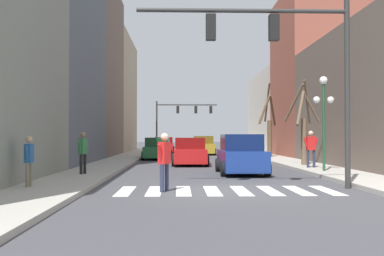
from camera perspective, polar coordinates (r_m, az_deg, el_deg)
name	(u,v)px	position (r m, az deg, el deg)	size (l,w,h in m)	color
ground_plane	(227,192)	(13.94, 4.53, -8.06)	(240.00, 240.00, 0.00)	#424247
sidewalk_left	(48,190)	(14.41, -17.78, -7.48)	(2.39, 90.00, 0.15)	#ADA89E
building_row_left	(67,76)	(34.00, -15.61, 6.43)	(6.00, 47.14, 13.90)	gray
building_row_right	(344,89)	(32.06, 18.75, 4.71)	(6.00, 44.75, 12.91)	#BCB299
crosswalk_stripes	(227,191)	(14.16, 4.43, -7.93)	(6.75, 2.60, 0.01)	white
traffic_signal_near	(286,50)	(15.15, 11.82, 9.64)	(6.97, 0.28, 6.19)	#2D2D2D
traffic_signal_far	(180,114)	(50.48, -1.53, 1.78)	(6.86, 0.28, 5.64)	#2D2D2D
street_lamp_right_corner	(324,104)	(21.03, 16.37, 2.97)	(0.95, 0.36, 4.25)	#1E4C2D
car_driving_toward_lane	(164,145)	(46.04, -3.59, -2.23)	(2.18, 4.24, 1.61)	red
car_parked_left_mid	(190,152)	(26.69, -0.29, -3.08)	(2.10, 4.76, 1.62)	red
car_driving_away_lane	(158,149)	(33.35, -4.40, -2.68)	(2.10, 4.78, 1.61)	#236B38
car_parked_right_far	(203,146)	(41.58, 1.43, -2.29)	(2.14, 4.73, 1.72)	#A38423
car_parked_left_far	(241,156)	(20.41, 6.27, -3.50)	(2.10, 4.23, 1.79)	navy
pedestrian_on_left_sidewalk	(164,157)	(13.81, -3.53, -3.69)	(0.44, 0.73, 1.80)	#282D47
pedestrian_near_right_corner	(29,157)	(14.71, -20.00, -3.44)	(0.21, 0.67, 1.56)	#7A705B
pedestrian_waiting_at_curb	(83,149)	(19.02, -13.67, -2.62)	(0.34, 0.73, 1.72)	black
pedestrian_on_right_sidewalk	(311,146)	(23.06, 14.86, -2.19)	(0.79, 0.29, 1.82)	#282D47
street_tree_right_far	(269,125)	(34.76, 9.73, 0.33)	(1.76, 2.26, 5.64)	brown
street_tree_left_far	(303,127)	(25.20, 13.95, 0.12)	(1.83, 2.20, 4.65)	brown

